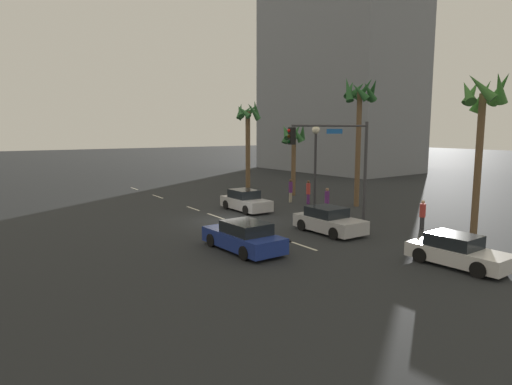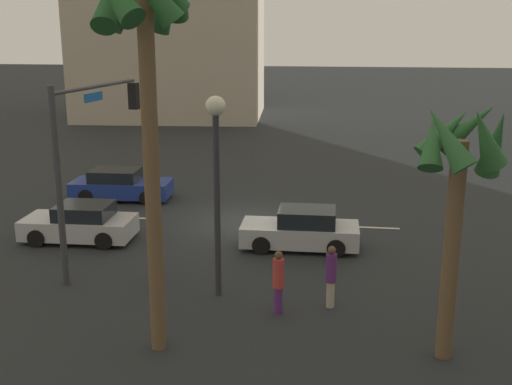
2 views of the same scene
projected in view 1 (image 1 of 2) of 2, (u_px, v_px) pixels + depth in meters
The scene contains 23 objects.
ground_plane at pixel (229, 221), 27.48m from camera, with size 220.00×220.00×0.00m, color #232628.
lane_stripe_0 at pixel (134, 189), 42.35m from camera, with size 2.02×0.14×0.01m, color silver.
lane_stripe_1 at pixel (158, 197), 37.34m from camera, with size 2.33×0.14×0.01m, color silver.
lane_stripe_2 at pixel (193, 209), 31.67m from camera, with size 1.99×0.14×0.01m, color silver.
lane_stripe_3 at pixel (216, 216), 28.86m from camera, with size 2.28×0.14×0.01m, color silver.
lane_stripe_4 at pixel (278, 237), 23.18m from camera, with size 2.26×0.14×0.01m, color silver.
lane_stripe_5 at pixel (302, 245), 21.57m from camera, with size 2.19×0.14×0.01m, color silver.
car_0 at pixel (329, 221), 24.23m from camera, with size 4.08×2.04×1.39m.
car_1 at pixel (244, 237), 20.62m from camera, with size 4.57×2.12×1.40m.
car_2 at pixel (457, 252), 18.29m from camera, with size 4.09×1.98×1.31m.
car_3 at pixel (245, 201), 30.83m from camera, with size 4.19×1.89×1.45m.
traffic_signal at pixel (340, 154), 26.11m from camera, with size 0.97×5.54×6.06m.
streetlamp at pixel (315, 151), 30.98m from camera, with size 0.56×0.56×5.85m.
pedestrian_0 at pixel (422, 214), 25.04m from camera, with size 0.46×0.46×1.66m.
pedestrian_1 at pixel (291, 190), 34.35m from camera, with size 0.43×0.43×1.81m.
pedestrian_2 at pixel (308, 191), 33.50m from camera, with size 0.40×0.40×1.81m.
pedestrian_3 at pixel (327, 200), 29.29m from camera, with size 0.32×0.32×1.79m.
palm_tree_0 at pixel (293, 140), 37.41m from camera, with size 2.23×2.41×6.15m.
palm_tree_1 at pixel (483, 109), 23.03m from camera, with size 2.53×2.79×8.59m.
palm_tree_2 at pixel (360, 105), 31.67m from camera, with size 2.57×2.81×9.35m.
palm_tree_3 at pixel (247, 123), 42.37m from camera, with size 2.60×2.42×8.38m.
building_1 at pixel (369, 59), 64.51m from camera, with size 13.09×11.34×31.65m, color gray.
building_2 at pixel (339, 64), 59.96m from camera, with size 20.52×12.37×28.65m, color gray.
Camera 1 is at (23.44, -13.44, 5.59)m, focal length 31.18 mm.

